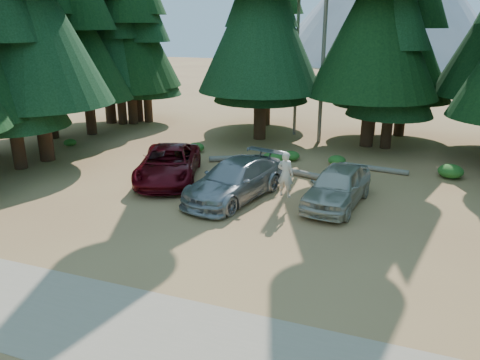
# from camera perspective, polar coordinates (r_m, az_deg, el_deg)

# --- Properties ---
(ground) EXTENTS (160.00, 160.00, 0.00)m
(ground) POSITION_cam_1_polar(r_m,az_deg,el_deg) (17.64, -2.45, -5.83)
(ground) COLOR #A36F45
(ground) RESTS_ON ground
(gravel_strip) EXTENTS (26.00, 3.50, 0.01)m
(gravel_strip) POSITION_cam_1_polar(r_m,az_deg,el_deg) (12.70, -14.41, -17.12)
(gravel_strip) COLOR tan
(gravel_strip) RESTS_ON ground
(forest_belt_north) EXTENTS (36.00, 7.00, 22.00)m
(forest_belt_north) POSITION_cam_1_polar(r_m,az_deg,el_deg) (31.28, 8.29, 4.97)
(forest_belt_north) COLOR black
(forest_belt_north) RESTS_ON ground
(snag_front) EXTENTS (0.24, 0.24, 12.00)m
(snag_front) POSITION_cam_1_polar(r_m,az_deg,el_deg) (29.80, 10.19, 15.88)
(snag_front) COLOR slate
(snag_front) RESTS_ON ground
(snag_back) EXTENTS (0.20, 0.20, 10.00)m
(snag_back) POSITION_cam_1_polar(r_m,az_deg,el_deg) (31.74, 6.95, 14.38)
(snag_back) COLOR slate
(snag_back) RESTS_ON ground
(red_pickup) EXTENTS (4.56, 6.43, 1.63)m
(red_pickup) POSITION_cam_1_polar(r_m,az_deg,el_deg) (22.89, -8.71, 1.97)
(red_pickup) COLOR #5D0810
(red_pickup) RESTS_ON ground
(silver_minivan_center) EXTENTS (3.57, 6.09, 1.66)m
(silver_minivan_center) POSITION_cam_1_polar(r_m,az_deg,el_deg) (20.25, -0.64, 0.01)
(silver_minivan_center) COLOR #9A9CA1
(silver_minivan_center) RESTS_ON ground
(silver_minivan_right) EXTENTS (2.58, 5.10, 1.66)m
(silver_minivan_right) POSITION_cam_1_polar(r_m,az_deg,el_deg) (19.92, 11.81, -0.71)
(silver_minivan_right) COLOR beige
(silver_minivan_right) RESTS_ON ground
(frisbee_player) EXTENTS (0.75, 0.55, 1.89)m
(frisbee_player) POSITION_cam_1_polar(r_m,az_deg,el_deg) (19.09, 5.56, 0.69)
(frisbee_player) COLOR beige
(frisbee_player) RESTS_ON ground
(log_left) EXTENTS (4.06, 2.45, 0.32)m
(log_left) POSITION_cam_1_polar(r_m,az_deg,el_deg) (26.07, 1.12, 2.76)
(log_left) COLOR slate
(log_left) RESTS_ON ground
(log_mid) EXTENTS (3.30, 0.69, 0.27)m
(log_mid) POSITION_cam_1_polar(r_m,az_deg,el_deg) (25.15, 16.19, 1.34)
(log_mid) COLOR slate
(log_mid) RESTS_ON ground
(log_right) EXTENTS (4.78, 1.65, 0.31)m
(log_right) POSITION_cam_1_polar(r_m,az_deg,el_deg) (23.34, 8.34, 0.63)
(log_right) COLOR slate
(log_right) RESTS_ON ground
(shrub_far_left) EXTENTS (0.96, 0.96, 0.53)m
(shrub_far_left) POSITION_cam_1_polar(r_m,az_deg,el_deg) (27.82, -7.44, 3.86)
(shrub_far_left) COLOR #28681F
(shrub_far_left) RESTS_ON ground
(shrub_left) EXTENTS (1.02, 1.02, 0.56)m
(shrub_left) POSITION_cam_1_polar(r_m,az_deg,el_deg) (27.82, -5.45, 3.96)
(shrub_left) COLOR #28681F
(shrub_left) RESTS_ON ground
(shrub_center_left) EXTENTS (1.18, 1.18, 0.65)m
(shrub_center_left) POSITION_cam_1_polar(r_m,az_deg,el_deg) (25.38, 4.05, 2.66)
(shrub_center_left) COLOR #28681F
(shrub_center_left) RESTS_ON ground
(shrub_center_right) EXTENTS (0.94, 0.94, 0.52)m
(shrub_center_right) POSITION_cam_1_polar(r_m,az_deg,el_deg) (26.21, 6.24, 2.96)
(shrub_center_right) COLOR #28681F
(shrub_center_right) RESTS_ON ground
(shrub_right) EXTENTS (0.94, 0.94, 0.52)m
(shrub_right) POSITION_cam_1_polar(r_m,az_deg,el_deg) (25.70, 11.72, 2.36)
(shrub_right) COLOR #28681F
(shrub_right) RESTS_ON ground
(shrub_far_right) EXTENTS (1.21, 1.21, 0.67)m
(shrub_far_right) POSITION_cam_1_polar(r_m,az_deg,el_deg) (25.31, 24.30, 0.98)
(shrub_far_right) COLOR #28681F
(shrub_far_right) RESTS_ON ground
(shrub_edge_west) EXTENTS (0.77, 0.77, 0.43)m
(shrub_edge_west) POSITION_cam_1_polar(r_m,az_deg,el_deg) (31.02, -20.01, 4.32)
(shrub_edge_west) COLOR #28681F
(shrub_edge_west) RESTS_ON ground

